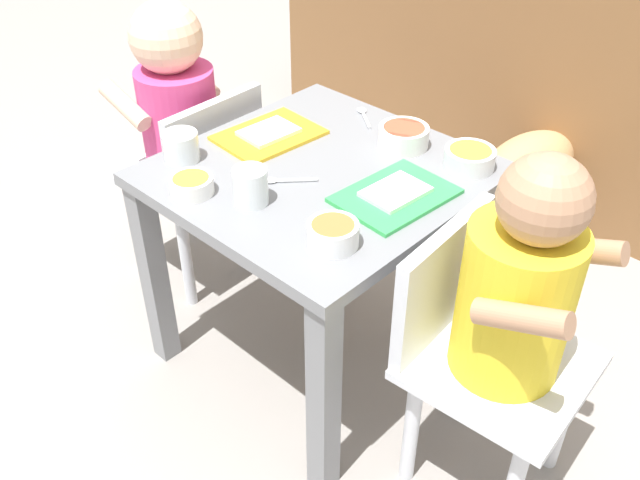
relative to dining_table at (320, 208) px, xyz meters
name	(u,v)px	position (x,y,z in m)	size (l,w,h in m)	color
ground_plane	(320,348)	(0.00, 0.00, -0.39)	(7.00, 7.00, 0.00)	gray
kitchen_cabinet_back	(574,29)	(0.00, 1.02, 0.09)	(1.85, 0.38, 0.97)	brown
dining_table	(320,208)	(0.00, 0.00, 0.00)	(0.55, 0.56, 0.48)	slate
seated_child_left	(179,115)	(-0.44, 0.00, 0.05)	(0.29, 0.29, 0.70)	silver
seated_child_right	(510,299)	(0.44, -0.03, 0.04)	(0.30, 0.30, 0.70)	silver
dog	(520,171)	(0.09, 0.67, -0.17)	(0.20, 0.45, 0.32)	tan
food_tray_left	(269,134)	(-0.16, 0.02, 0.09)	(0.16, 0.21, 0.02)	gold
food_tray_right	(395,195)	(0.16, 0.02, 0.09)	(0.16, 0.22, 0.02)	green
water_cup_left	(181,148)	(-0.22, -0.16, 0.11)	(0.07, 0.07, 0.06)	white
water_cup_right	(251,188)	(-0.01, -0.17, 0.12)	(0.06, 0.06, 0.07)	white
veggie_bowl_far	(470,158)	(0.20, 0.20, 0.11)	(0.10, 0.10, 0.04)	white
veggie_bowl_near	(404,136)	(0.06, 0.18, 0.11)	(0.10, 0.10, 0.04)	white
cereal_bowl_right_side	(333,234)	(0.18, -0.16, 0.11)	(0.09, 0.09, 0.04)	white
cereal_bowl_left_side	(192,185)	(-0.11, -0.22, 0.10)	(0.08, 0.08, 0.03)	white
spoon_by_left_tray	(364,115)	(-0.08, 0.23, 0.09)	(0.09, 0.07, 0.01)	silver
spoon_by_right_tray	(284,180)	(-0.02, -0.08, 0.09)	(0.08, 0.08, 0.01)	silver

